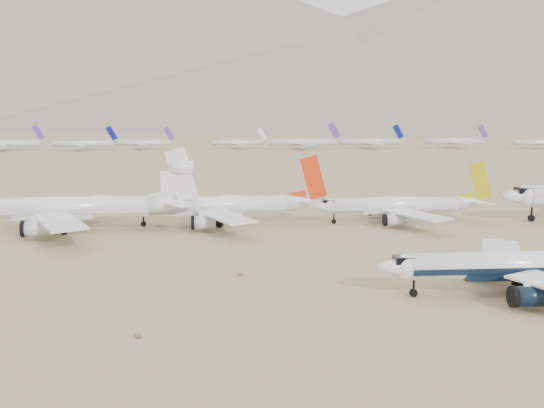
{
  "coord_description": "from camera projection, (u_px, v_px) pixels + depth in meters",
  "views": [
    {
      "loc": [
        -35.03,
        -95.16,
        27.88
      ],
      "look_at": [
        -22.21,
        47.57,
        7.0
      ],
      "focal_mm": 45.0,
      "sensor_mm": 36.0,
      "label": 1
    }
  ],
  "objects": [
    {
      "name": "row2_gold_tail",
      "position": [
        401.0,
        206.0,
        162.24
      ],
      "size": [
        41.19,
        40.29,
        14.67
      ],
      "color": "white",
      "rests_on": "ground"
    },
    {
      "name": "ground",
      "position": [
        450.0,
        295.0,
        100.91
      ],
      "size": [
        7000.0,
        7000.0,
        0.0
      ],
      "primitive_type": "plane",
      "color": "olive",
      "rests_on": "ground"
    },
    {
      "name": "foothills",
      "position": [
        524.0,
        83.0,
        1221.98
      ],
      "size": [
        4637.5,
        1395.0,
        155.0
      ],
      "color": "slate",
      "rests_on": "ground"
    },
    {
      "name": "distant_storage_row",
      "position": [
        246.0,
        143.0,
        429.92
      ],
      "size": [
        533.83,
        54.9,
        14.74
      ],
      "color": "silver",
      "rests_on": "ground"
    },
    {
      "name": "row2_white_trijet",
      "position": [
        73.0,
        207.0,
        150.83
      ],
      "size": [
        52.85,
        51.65,
        18.73
      ],
      "color": "white",
      "rests_on": "ground"
    },
    {
      "name": "main_airliner",
      "position": [
        531.0,
        265.0,
        100.79
      ],
      "size": [
        44.9,
        43.86,
        15.85
      ],
      "color": "white",
      "rests_on": "ground"
    },
    {
      "name": "desert_scrub",
      "position": [
        543.0,
        375.0,
        70.25
      ],
      "size": [
        261.14,
        121.67,
        0.63
      ],
      "color": "brown",
      "rests_on": "ground"
    },
    {
      "name": "row2_orange_tail",
      "position": [
        222.0,
        206.0,
        158.5
      ],
      "size": [
        45.99,
        44.99,
        16.41
      ],
      "color": "white",
      "rests_on": "ground"
    },
    {
      "name": "mountain_range",
      "position": [
        252.0,
        39.0,
        1703.93
      ],
      "size": [
        7354.0,
        3024.0,
        470.0
      ],
      "color": "slate",
      "rests_on": "ground"
    }
  ]
}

